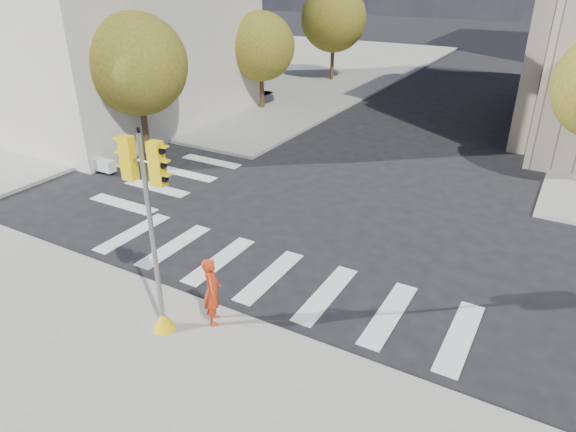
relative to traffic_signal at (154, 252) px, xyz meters
The scene contains 8 objects.
ground 6.00m from the traffic_signal, 79.71° to the left, with size 160.00×160.00×0.00m, color black.
sidewalk_far_left 36.81m from the traffic_signal, 121.15° to the left, with size 28.00×40.00×0.15m, color gray.
tree_lw_near 13.54m from the traffic_signal, 135.19° to the left, with size 4.40×4.40×6.41m.
tree_lw_mid 21.70m from the traffic_signal, 116.06° to the left, with size 4.00×4.00×5.77m.
tree_lw_far 31.03m from the traffic_signal, 107.90° to the left, with size 4.80×4.80×6.95m.
traffic_signal is the anchor object (origin of this frame).
photographer 1.75m from the traffic_signal, 44.21° to the left, with size 0.65×0.43×1.78m, color red.
planter_wall 14.00m from the traffic_signal, 150.03° to the left, with size 6.00×0.40×0.50m, color silver.
Camera 1 is at (6.58, -12.61, 8.10)m, focal length 32.00 mm.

